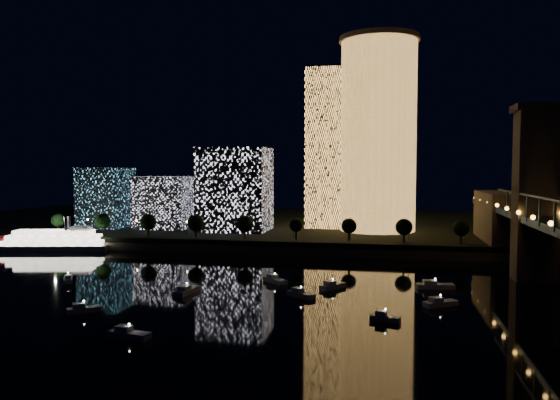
{
  "coord_description": "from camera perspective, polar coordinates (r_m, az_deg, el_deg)",
  "views": [
    {
      "loc": [
        23.24,
        -115.23,
        32.25
      ],
      "look_at": [
        -9.8,
        55.0,
        21.9
      ],
      "focal_mm": 35.0,
      "sensor_mm": 36.0,
      "label": 1
    }
  ],
  "objects": [
    {
      "name": "esplanade_trees",
      "position": [
        211.98,
        -4.46,
        -2.49
      ],
      "size": [
        165.73,
        6.68,
        8.84
      ],
      "color": "black",
      "rests_on": "far_bank"
    },
    {
      "name": "tower_rectangular",
      "position": [
        252.2,
        5.47,
        5.33
      ],
      "size": [
        22.45,
        22.45,
        71.44
      ],
      "primitive_type": "cube",
      "color": "#FFAF51",
      "rests_on": "far_bank"
    },
    {
      "name": "tower_cylindrical",
      "position": [
        239.28,
        10.23,
        6.75
      ],
      "size": [
        34.0,
        34.0,
        82.53
      ],
      "color": "#FFAF51",
      "rests_on": "far_bank"
    },
    {
      "name": "seawall",
      "position": [
        200.96,
        4.23,
        -5.39
      ],
      "size": [
        420.0,
        6.0,
        3.0
      ],
      "primitive_type": "cube",
      "color": "#6B5E4C",
      "rests_on": "ground"
    },
    {
      "name": "riverboat",
      "position": [
        231.61,
        -22.96,
        -3.99
      ],
      "size": [
        45.97,
        17.94,
        13.58
      ],
      "color": "silver",
      "rests_on": "ground"
    },
    {
      "name": "ground",
      "position": [
        121.89,
        -0.41,
        -11.93
      ],
      "size": [
        520.0,
        520.0,
        0.0
      ],
      "primitive_type": "plane",
      "color": "black",
      "rests_on": "ground"
    },
    {
      "name": "street_lamps",
      "position": [
        218.16,
        -4.3,
        -2.71
      ],
      "size": [
        132.7,
        0.7,
        5.65
      ],
      "color": "black",
      "rests_on": "far_bank"
    },
    {
      "name": "motorboats",
      "position": [
        137.04,
        -0.31,
        -9.85
      ],
      "size": [
        108.81,
        59.96,
        2.78
      ],
      "color": "silver",
      "rests_on": "ground"
    },
    {
      "name": "midrise_blocks",
      "position": [
        247.93,
        -8.58,
        0.78
      ],
      "size": [
        85.75,
        41.75,
        36.06
      ],
      "color": "white",
      "rests_on": "far_bank"
    },
    {
      "name": "far_bank",
      "position": [
        277.81,
        6.13,
        -2.75
      ],
      "size": [
        420.0,
        160.0,
        5.0
      ],
      "primitive_type": "cube",
      "color": "black",
      "rests_on": "ground"
    }
  ]
}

